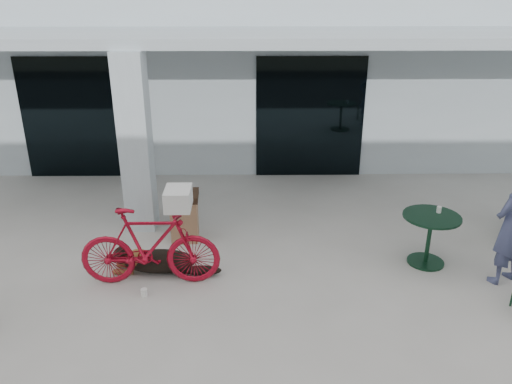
{
  "coord_description": "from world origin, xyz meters",
  "views": [
    {
      "loc": [
        0.46,
        -5.94,
        4.04
      ],
      "look_at": [
        0.55,
        1.48,
        1.0
      ],
      "focal_mm": 35.0,
      "sensor_mm": 36.0,
      "label": 1
    }
  ],
  "objects_px": {
    "bicycle": "(150,247)",
    "cafe_table_far": "(429,240)",
    "dog": "(160,260)",
    "trash_receptacle": "(184,216)",
    "person": "(512,227)"
  },
  "relations": [
    {
      "from": "cafe_table_far",
      "to": "person",
      "type": "bearing_deg",
      "value": -28.8
    },
    {
      "from": "bicycle",
      "to": "trash_receptacle",
      "type": "relative_size",
      "value": 2.34
    },
    {
      "from": "cafe_table_far",
      "to": "trash_receptacle",
      "type": "distance_m",
      "value": 4.0
    },
    {
      "from": "bicycle",
      "to": "person",
      "type": "distance_m",
      "value": 5.19
    },
    {
      "from": "dog",
      "to": "trash_receptacle",
      "type": "distance_m",
      "value": 1.15
    },
    {
      "from": "dog",
      "to": "cafe_table_far",
      "type": "xyz_separation_m",
      "value": [
        4.16,
        0.23,
        0.2
      ]
    },
    {
      "from": "bicycle",
      "to": "cafe_table_far",
      "type": "xyz_separation_m",
      "value": [
        4.22,
        0.53,
        -0.19
      ]
    },
    {
      "from": "trash_receptacle",
      "to": "person",
      "type": "bearing_deg",
      "value": -16.07
    },
    {
      "from": "bicycle",
      "to": "person",
      "type": "height_order",
      "value": "person"
    },
    {
      "from": "dog",
      "to": "trash_receptacle",
      "type": "height_order",
      "value": "trash_receptacle"
    },
    {
      "from": "person",
      "to": "trash_receptacle",
      "type": "bearing_deg",
      "value": -43.44
    },
    {
      "from": "bicycle",
      "to": "cafe_table_far",
      "type": "relative_size",
      "value": 2.29
    },
    {
      "from": "cafe_table_far",
      "to": "bicycle",
      "type": "bearing_deg",
      "value": -172.9
    },
    {
      "from": "dog",
      "to": "person",
      "type": "bearing_deg",
      "value": -1.5
    },
    {
      "from": "bicycle",
      "to": "trash_receptacle",
      "type": "height_order",
      "value": "bicycle"
    }
  ]
}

